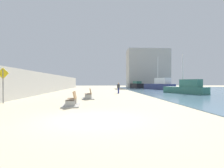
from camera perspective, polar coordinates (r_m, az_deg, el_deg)
The scene contains 10 objects.
ground_plane at distance 25.79m, azimuth -4.67°, elevation -2.95°, with size 120.00×120.00×0.00m, color beige.
seawall at distance 26.94m, azimuth -20.84°, elevation 0.19°, with size 0.80×64.00×2.84m, color #ADAAA3.
bench_near at distance 12.53m, azimuth -12.37°, elevation -5.61°, with size 1.23×2.16×0.98m.
bench_far at distance 17.73m, azimuth -7.32°, elevation -3.79°, with size 1.29×2.19×0.98m.
person_walking at distance 25.63m, azimuth 2.02°, elevation -1.02°, with size 0.43×0.37×1.53m.
boat_far_left at distance 40.73m, azimuth 14.56°, elevation -0.35°, with size 5.21×7.62×7.08m.
boat_far_right at distance 50.75m, azimuth 7.44°, elevation -0.37°, with size 3.54×5.30×1.81m.
boat_outer at distance 26.92m, azimuth 21.91°, elevation -1.24°, with size 4.05×6.61×5.47m.
pedestrian_sign at distance 15.91m, azimuth -30.63°, elevation 0.76°, with size 0.85×0.08×2.66m.
harbor_building at distance 55.68m, azimuth 10.96°, elevation 4.68°, with size 12.00×6.00×11.16m, color #ADAAA3.
Camera 1 is at (0.45, -7.74, 1.58)m, focal length 29.58 mm.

